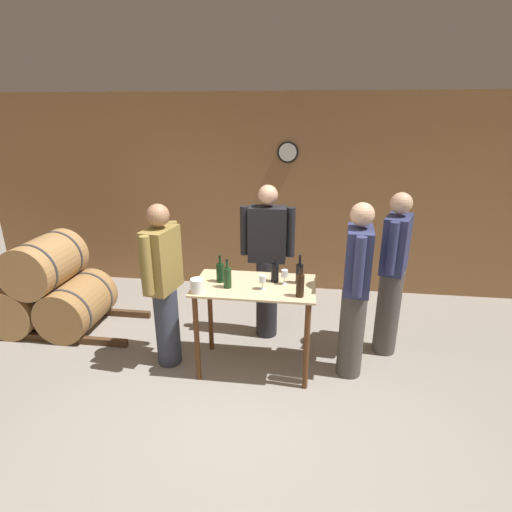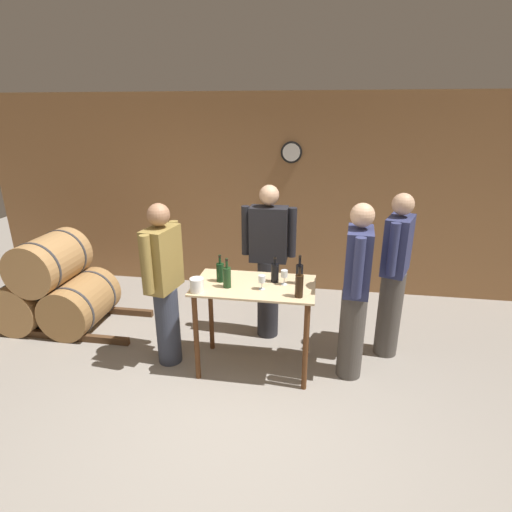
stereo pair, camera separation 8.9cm
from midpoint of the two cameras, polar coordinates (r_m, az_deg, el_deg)
The scene contains 16 objects.
ground_plane at distance 3.65m, azimuth -2.80°, elevation -22.14°, with size 14.00×14.00×0.00m, color gray.
back_wall at distance 5.59m, azimuth 2.84°, elevation 8.59°, with size 8.40×0.08×2.70m.
barrel_rack at distance 5.32m, azimuth -26.37°, elevation -4.21°, with size 2.10×0.83×1.13m.
tasting_table at distance 3.84m, azimuth 0.43°, elevation -6.57°, with size 1.14×0.65×0.91m.
wine_bottle_far_left at distance 3.81m, azimuth -4.47°, elevation -2.25°, with size 0.07×0.07×0.27m.
wine_bottle_left at distance 3.68m, azimuth -3.47°, elevation -2.98°, with size 0.07×0.07×0.28m.
wine_bottle_center at distance 3.80m, azimuth 3.39°, elevation -2.32°, with size 0.07×0.07×0.25m.
wine_bottle_right at distance 3.77m, azimuth 6.89°, elevation -2.46°, with size 0.07×0.07×0.28m.
wine_bottle_far_right at distance 3.51m, azimuth 6.92°, elevation -4.18°, with size 0.07×0.07×0.28m.
wine_glass_near_left at distance 3.63m, azimuth 1.55°, elevation -3.36°, with size 0.07×0.07×0.14m.
wine_glass_near_center at distance 3.74m, azimuth 4.75°, elevation -2.62°, with size 0.06×0.06×0.14m.
ice_bucket at distance 3.63m, azimuth -7.76°, elevation -4.13°, with size 0.13×0.13×0.13m.
person_host at distance 4.25m, azimuth 19.71°, elevation -2.37°, with size 0.34×0.56×1.73m.
person_visitor_with_scarf at distance 4.36m, azimuth 2.37°, elevation -0.53°, with size 0.59×0.24×1.74m.
person_visitor_bearded at distance 3.97m, azimuth -12.35°, elevation -3.77°, with size 0.29×0.58×1.67m.
person_visitor_near_door at distance 3.78m, azimuth 14.69°, elevation -4.73°, with size 0.25×0.59×1.72m.
Camera 2 is at (0.63, -2.64, 2.44)m, focal length 28.00 mm.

